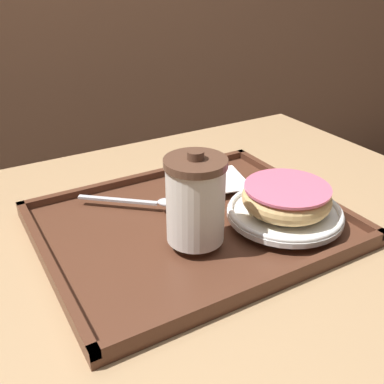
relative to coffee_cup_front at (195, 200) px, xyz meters
The scene contains 7 objects.
cafe_table 0.26m from the coffee_cup_front, 35.81° to the left, with size 0.93×0.78×0.72m.
serving_tray 0.10m from the coffee_cup_front, 64.17° to the left, with size 0.43×0.35×0.02m.
napkin_paper 0.18m from the coffee_cup_front, 50.42° to the left, with size 0.13×0.12×0.00m.
coffee_cup_front is the anchor object (origin of this frame).
plate_with_chocolate_donut 0.15m from the coffee_cup_front, ahead, with size 0.17×0.17×0.01m.
donut_chocolate_glazed 0.15m from the coffee_cup_front, ahead, with size 0.13×0.13×0.04m.
spoon 0.13m from the coffee_cup_front, 94.99° to the left, with size 0.13×0.12×0.01m.
Camera 1 is at (-0.31, -0.47, 1.08)m, focal length 42.00 mm.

